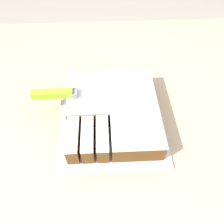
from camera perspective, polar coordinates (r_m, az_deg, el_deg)
The scene contains 5 objects.
ground_plane at distance 1.49m, azimuth 1.18°, elevation -22.01°, with size 8.00×8.00×0.00m, color #9E9384.
countertop at distance 1.07m, azimuth 1.57°, elevation -15.29°, with size 1.40×1.10×0.89m.
cake_board at distance 0.67m, azimuth -0.00°, elevation -1.86°, with size 0.31×0.34×0.01m.
cake at distance 0.64m, azimuth 0.32°, elevation 0.31°, with size 0.26×0.29×0.06m.
knife at distance 0.65m, azimuth -12.06°, elevation 4.74°, with size 0.30×0.04×0.02m.
Camera 1 is at (-0.05, -0.42, 1.43)m, focal length 35.00 mm.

